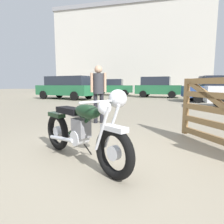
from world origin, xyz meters
name	(u,v)px	position (x,y,z in m)	size (l,w,h in m)	color
ground_plane	(106,164)	(0.00, 0.00, 0.00)	(80.00, 80.00, 0.00)	gray
vintage_motorcycle	(84,129)	(-0.33, -0.01, 0.49)	(1.85, 1.15, 1.07)	black
bystander	(98,88)	(-1.19, 2.78, 1.02)	(0.42, 0.30, 1.66)	black
red_hatchback_near	(217,89)	(3.58, 11.58, 0.84)	(4.40, 2.38, 1.67)	black
blue_hatchback_right	(67,87)	(-6.98, 10.95, 0.94)	(4.93, 2.56, 1.74)	black
silver_sedan_mid	(158,87)	(-0.46, 15.19, 0.92)	(3.99, 2.00, 1.78)	black
dark_sedan_left	(113,87)	(-5.23, 17.28, 0.84)	(4.39, 2.34, 1.67)	black
industrial_building	(133,54)	(-4.95, 26.57, 5.57)	(20.39, 11.11, 11.12)	beige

